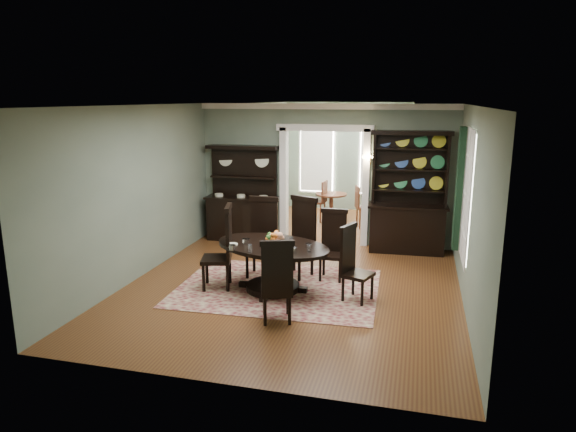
{
  "coord_description": "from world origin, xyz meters",
  "views": [
    {
      "loc": [
        1.97,
        -7.81,
        3.12
      ],
      "look_at": [
        -0.19,
        0.6,
        1.11
      ],
      "focal_mm": 32.0,
      "sensor_mm": 36.0,
      "label": 1
    }
  ],
  "objects_px": {
    "sideboard": "(242,207)",
    "parlor_table": "(331,203)",
    "welsh_dresser": "(408,209)",
    "dining_table": "(273,258)"
  },
  "relations": [
    {
      "from": "dining_table",
      "to": "sideboard",
      "type": "bearing_deg",
      "value": 136.04
    },
    {
      "from": "sideboard",
      "to": "parlor_table",
      "type": "distance_m",
      "value": 2.73
    },
    {
      "from": "sideboard",
      "to": "welsh_dresser",
      "type": "bearing_deg",
      "value": -1.23
    },
    {
      "from": "sideboard",
      "to": "parlor_table",
      "type": "xyz_separation_m",
      "value": [
        1.63,
        2.17,
        -0.26
      ]
    },
    {
      "from": "dining_table",
      "to": "sideboard",
      "type": "xyz_separation_m",
      "value": [
        -1.52,
        2.86,
        0.18
      ]
    },
    {
      "from": "parlor_table",
      "to": "sideboard",
      "type": "bearing_deg",
      "value": -126.92
    },
    {
      "from": "sideboard",
      "to": "parlor_table",
      "type": "relative_size",
      "value": 2.66
    },
    {
      "from": "sideboard",
      "to": "parlor_table",
      "type": "bearing_deg",
      "value": 52.23
    },
    {
      "from": "sideboard",
      "to": "welsh_dresser",
      "type": "xyz_separation_m",
      "value": [
        3.59,
        -0.02,
        0.17
      ]
    },
    {
      "from": "sideboard",
      "to": "welsh_dresser",
      "type": "height_order",
      "value": "welsh_dresser"
    }
  ]
}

